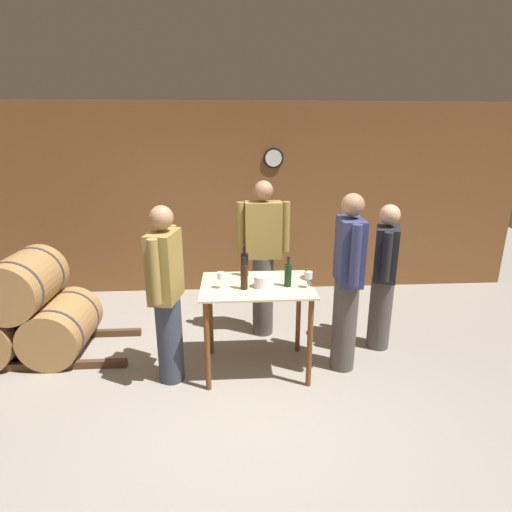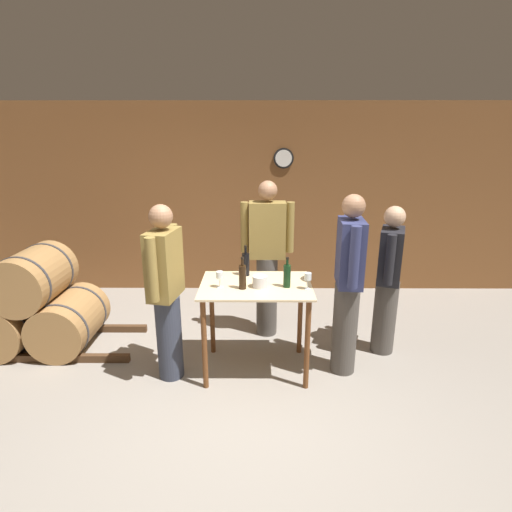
{
  "view_description": "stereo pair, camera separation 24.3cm",
  "coord_description": "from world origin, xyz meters",
  "px_view_note": "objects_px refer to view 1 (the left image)",
  "views": [
    {
      "loc": [
        -0.02,
        -2.95,
        2.27
      ],
      "look_at": [
        0.2,
        0.67,
        1.16
      ],
      "focal_mm": 28.0,
      "sensor_mm": 36.0,
      "label": 1
    },
    {
      "loc": [
        0.22,
        -2.96,
        2.27
      ],
      "look_at": [
        0.2,
        0.67,
        1.16
      ],
      "focal_mm": 28.0,
      "sensor_mm": 36.0,
      "label": 2
    }
  ],
  "objects_px": {
    "wine_bottle_far_left": "(244,277)",
    "person_host": "(167,293)",
    "wine_bottle_left": "(245,264)",
    "wine_glass_near_left": "(221,276)",
    "person_visitor_bearded": "(263,256)",
    "ice_bucket": "(261,281)",
    "wine_glass_near_center": "(309,276)",
    "person_visitor_with_scarf": "(347,280)",
    "person_visitor_near_door": "(384,275)",
    "wine_bottle_center": "(288,275)"
  },
  "relations": [
    {
      "from": "wine_bottle_far_left",
      "to": "person_host",
      "type": "height_order",
      "value": "person_host"
    },
    {
      "from": "wine_bottle_far_left",
      "to": "ice_bucket",
      "type": "height_order",
      "value": "wine_bottle_far_left"
    },
    {
      "from": "person_visitor_with_scarf",
      "to": "person_host",
      "type": "bearing_deg",
      "value": -176.53
    },
    {
      "from": "wine_bottle_left",
      "to": "person_host",
      "type": "height_order",
      "value": "person_host"
    },
    {
      "from": "wine_glass_near_center",
      "to": "person_visitor_bearded",
      "type": "height_order",
      "value": "person_visitor_bearded"
    },
    {
      "from": "wine_glass_near_left",
      "to": "ice_bucket",
      "type": "distance_m",
      "value": 0.38
    },
    {
      "from": "wine_bottle_center",
      "to": "person_host",
      "type": "xyz_separation_m",
      "value": [
        -1.11,
        -0.06,
        -0.13
      ]
    },
    {
      "from": "wine_glass_near_center",
      "to": "person_visitor_near_door",
      "type": "height_order",
      "value": "person_visitor_near_door"
    },
    {
      "from": "wine_glass_near_center",
      "to": "person_visitor_near_door",
      "type": "relative_size",
      "value": 0.1
    },
    {
      "from": "person_visitor_with_scarf",
      "to": "person_visitor_bearded",
      "type": "relative_size",
      "value": 0.98
    },
    {
      "from": "wine_bottle_left",
      "to": "wine_bottle_center",
      "type": "xyz_separation_m",
      "value": [
        0.39,
        -0.32,
        -0.01
      ]
    },
    {
      "from": "wine_bottle_far_left",
      "to": "ice_bucket",
      "type": "xyz_separation_m",
      "value": [
        0.16,
        0.04,
        -0.07
      ]
    },
    {
      "from": "wine_bottle_left",
      "to": "person_visitor_near_door",
      "type": "xyz_separation_m",
      "value": [
        1.47,
        0.1,
        -0.19
      ]
    },
    {
      "from": "wine_glass_near_center",
      "to": "wine_glass_near_left",
      "type": "bearing_deg",
      "value": 177.12
    },
    {
      "from": "wine_bottle_left",
      "to": "person_host",
      "type": "distance_m",
      "value": 0.83
    },
    {
      "from": "wine_bottle_far_left",
      "to": "wine_glass_near_center",
      "type": "relative_size",
      "value": 1.94
    },
    {
      "from": "wine_bottle_center",
      "to": "person_visitor_near_door",
      "type": "relative_size",
      "value": 0.18
    },
    {
      "from": "person_host",
      "to": "person_visitor_near_door",
      "type": "distance_m",
      "value": 2.25
    },
    {
      "from": "wine_bottle_far_left",
      "to": "wine_glass_near_left",
      "type": "height_order",
      "value": "wine_bottle_far_left"
    },
    {
      "from": "person_host",
      "to": "person_visitor_bearded",
      "type": "height_order",
      "value": "person_visitor_bearded"
    },
    {
      "from": "wine_bottle_left",
      "to": "ice_bucket",
      "type": "relative_size",
      "value": 2.28
    },
    {
      "from": "person_visitor_with_scarf",
      "to": "person_visitor_near_door",
      "type": "relative_size",
      "value": 1.11
    },
    {
      "from": "wine_bottle_far_left",
      "to": "person_host",
      "type": "relative_size",
      "value": 0.18
    },
    {
      "from": "person_host",
      "to": "person_visitor_bearded",
      "type": "relative_size",
      "value": 0.94
    },
    {
      "from": "person_visitor_with_scarf",
      "to": "person_visitor_near_door",
      "type": "bearing_deg",
      "value": 36.99
    },
    {
      "from": "wine_bottle_left",
      "to": "wine_glass_near_left",
      "type": "xyz_separation_m",
      "value": [
        -0.23,
        -0.33,
        -0.0
      ]
    },
    {
      "from": "person_host",
      "to": "person_visitor_with_scarf",
      "type": "height_order",
      "value": "person_visitor_with_scarf"
    },
    {
      "from": "wine_bottle_left",
      "to": "person_visitor_with_scarf",
      "type": "relative_size",
      "value": 0.18
    },
    {
      "from": "person_visitor_near_door",
      "to": "person_host",
      "type": "bearing_deg",
      "value": -167.58
    },
    {
      "from": "wine_glass_near_center",
      "to": "person_host",
      "type": "xyz_separation_m",
      "value": [
        -1.3,
        -0.01,
        -0.13
      ]
    },
    {
      "from": "person_visitor_bearded",
      "to": "person_visitor_near_door",
      "type": "bearing_deg",
      "value": -18.04
    },
    {
      "from": "person_host",
      "to": "wine_bottle_far_left",
      "type": "bearing_deg",
      "value": 1.31
    },
    {
      "from": "person_visitor_near_door",
      "to": "wine_bottle_left",
      "type": "bearing_deg",
      "value": -176.01
    },
    {
      "from": "wine_bottle_left",
      "to": "ice_bucket",
      "type": "xyz_separation_m",
      "value": [
        0.14,
        -0.32,
        -0.07
      ]
    },
    {
      "from": "person_visitor_near_door",
      "to": "wine_glass_near_left",
      "type": "bearing_deg",
      "value": -165.67
    },
    {
      "from": "wine_bottle_far_left",
      "to": "wine_bottle_center",
      "type": "relative_size",
      "value": 1.06
    },
    {
      "from": "wine_glass_near_left",
      "to": "person_visitor_bearded",
      "type": "height_order",
      "value": "person_visitor_bearded"
    },
    {
      "from": "wine_bottle_left",
      "to": "person_visitor_bearded",
      "type": "relative_size",
      "value": 0.17
    },
    {
      "from": "wine_glass_near_left",
      "to": "person_visitor_near_door",
      "type": "height_order",
      "value": "person_visitor_near_door"
    },
    {
      "from": "ice_bucket",
      "to": "person_visitor_with_scarf",
      "type": "relative_size",
      "value": 0.08
    },
    {
      "from": "wine_bottle_far_left",
      "to": "wine_bottle_center",
      "type": "xyz_separation_m",
      "value": [
        0.41,
        0.05,
        -0.01
      ]
    },
    {
      "from": "wine_glass_near_left",
      "to": "person_host",
      "type": "xyz_separation_m",
      "value": [
        -0.49,
        -0.05,
        -0.13
      ]
    },
    {
      "from": "wine_bottle_center",
      "to": "person_host",
      "type": "distance_m",
      "value": 1.12
    },
    {
      "from": "person_host",
      "to": "person_visitor_bearded",
      "type": "bearing_deg",
      "value": 43.22
    },
    {
      "from": "wine_bottle_left",
      "to": "ice_bucket",
      "type": "bearing_deg",
      "value": -66.58
    },
    {
      "from": "wine_bottle_far_left",
      "to": "wine_glass_near_left",
      "type": "distance_m",
      "value": 0.21
    },
    {
      "from": "wine_bottle_far_left",
      "to": "wine_bottle_left",
      "type": "bearing_deg",
      "value": 87.16
    },
    {
      "from": "person_host",
      "to": "ice_bucket",
      "type": "bearing_deg",
      "value": 3.81
    },
    {
      "from": "wine_bottle_center",
      "to": "person_visitor_near_door",
      "type": "bearing_deg",
      "value": 21.26
    },
    {
      "from": "wine_glass_near_left",
      "to": "wine_bottle_center",
      "type": "bearing_deg",
      "value": 1.27
    }
  ]
}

